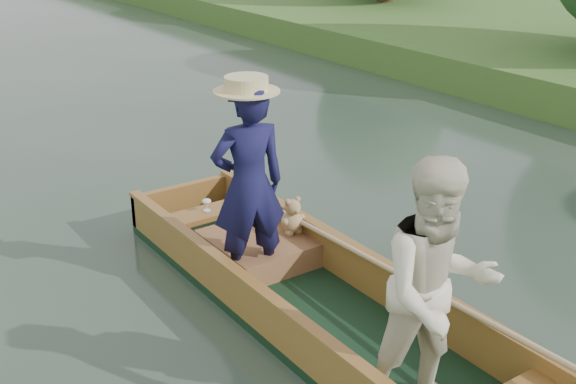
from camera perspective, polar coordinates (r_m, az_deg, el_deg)
ground at (r=5.66m, az=3.53°, el=-10.85°), size 120.00×120.00×0.00m
punt at (r=5.22m, az=4.08°, el=-6.21°), size 1.17×5.00×1.81m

